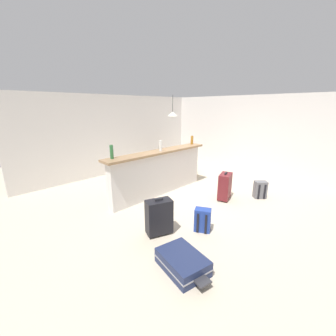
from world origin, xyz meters
TOP-DOWN VIEW (x-y plane):
  - ground_plane at (0.00, 0.00)m, footprint 13.00×13.00m
  - wall_back at (0.00, 3.05)m, footprint 6.60×0.10m
  - wall_right at (3.05, 0.30)m, footprint 0.10×6.00m
  - partition_half_wall at (-0.49, 0.59)m, footprint 2.80×0.20m
  - bar_countertop at (-0.49, 0.59)m, footprint 2.96×0.40m
  - bottle_green at (-1.73, 0.68)m, footprint 0.07×0.07m
  - bottle_white at (-0.50, 0.54)m, footprint 0.07×0.07m
  - bottle_amber at (0.80, 0.63)m, footprint 0.07×0.07m
  - dining_table at (1.32, 1.83)m, footprint 1.10×0.80m
  - dining_chair_near_partition at (1.26, 1.24)m, footprint 0.41×0.41m
  - pendant_lamp at (1.25, 1.83)m, footprint 0.34×0.34m
  - suitcase_flat_navy at (-2.07, -1.57)m, footprint 0.62×0.88m
  - suitcase_upright_maroon at (0.38, -0.74)m, footprint 0.49×0.37m
  - backpack_grey at (1.07, -1.31)m, footprint 0.34×0.34m
  - backpack_blue at (-1.09, -1.19)m, footprint 0.32×0.33m
  - suitcase_upright_black at (-1.71, -0.72)m, footprint 0.50×0.38m

SIDE VIEW (x-z plane):
  - ground_plane at x=0.00m, z-range -0.05..0.00m
  - suitcase_flat_navy at x=-2.07m, z-range 0.00..0.22m
  - backpack_grey at x=1.07m, z-range -0.01..0.41m
  - backpack_blue at x=-1.09m, z-range -0.01..0.41m
  - suitcase_upright_maroon at x=0.38m, z-range 0.00..0.67m
  - suitcase_upright_black at x=-1.71m, z-range 0.00..0.67m
  - dining_chair_near_partition at x=1.26m, z-range 0.05..0.98m
  - partition_half_wall at x=-0.49m, z-range 0.00..1.06m
  - dining_table at x=1.32m, z-range 0.28..1.02m
  - bar_countertop at x=-0.49m, z-range 1.06..1.11m
  - bottle_amber at x=0.80m, z-range 1.11..1.35m
  - bottle_white at x=-0.50m, z-range 1.11..1.37m
  - wall_back at x=0.00m, z-range 0.00..2.50m
  - wall_right at x=3.05m, z-range 0.00..2.50m
  - bottle_green at x=-1.73m, z-range 1.11..1.40m
  - pendant_lamp at x=1.25m, z-range 1.56..2.26m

